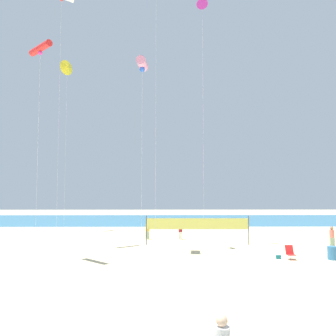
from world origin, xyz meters
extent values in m
plane|color=beige|center=(0.00, 0.00, 0.00)|extent=(120.00, 120.00, 0.00)
cube|color=teal|center=(0.00, 33.51, 0.00)|extent=(120.00, 20.00, 0.01)
sphere|color=beige|center=(-0.80, -10.13, 1.53)|extent=(0.28, 0.28, 0.28)
cube|color=white|center=(-0.67, 12.90, 0.35)|extent=(0.33, 0.20, 0.70)
cylinder|color=maroon|center=(-0.67, 12.90, 0.99)|extent=(0.35, 0.35, 0.58)
sphere|color=brown|center=(-0.67, 12.90, 1.41)|extent=(0.26, 0.26, 0.26)
cube|color=#99B28C|center=(-3.70, 13.06, 0.37)|extent=(0.35, 0.21, 0.74)
cylinder|color=gold|center=(-3.70, 13.06, 1.04)|extent=(0.37, 0.37, 0.61)
sphere|color=beige|center=(-3.70, 13.06, 1.48)|extent=(0.27, 0.27, 0.27)
cube|color=#99B28C|center=(11.23, 8.82, 0.37)|extent=(0.35, 0.21, 0.73)
cylinder|color=#EA7260|center=(11.23, 8.82, 1.04)|extent=(0.37, 0.37, 0.61)
sphere|color=#997051|center=(11.23, 8.82, 1.48)|extent=(0.27, 0.27, 0.27)
cube|color=red|center=(6.07, 3.89, 0.32)|extent=(0.52, 0.48, 0.03)
cube|color=red|center=(6.07, 4.18, 0.60)|extent=(0.52, 0.23, 0.57)
cylinder|color=silver|center=(6.07, 3.74, 0.16)|extent=(0.03, 0.03, 0.32)
cylinder|color=silver|center=(6.07, 4.03, 0.16)|extent=(0.03, 0.03, 0.32)
cylinder|color=teal|center=(8.75, 3.88, 0.43)|extent=(0.60, 0.60, 0.86)
cylinder|color=#4C4C51|center=(-3.63, 9.90, 1.20)|extent=(0.08, 0.08, 2.40)
cylinder|color=#4C4C51|center=(4.82, 9.80, 1.20)|extent=(0.08, 0.08, 2.40)
cube|color=#EAE566|center=(0.60, 9.85, 1.73)|extent=(8.45, 0.12, 0.90)
cube|color=#19727A|center=(5.34, 4.18, 0.12)|extent=(0.31, 0.15, 0.24)
cylinder|color=silver|center=(-13.42, 19.81, 9.34)|extent=(0.01, 0.01, 18.68)
cone|color=yellow|center=(-13.42, 19.81, 18.68)|extent=(1.30, 1.61, 1.74)
cylinder|color=silver|center=(-10.42, 3.81, 6.98)|extent=(0.01, 0.01, 13.96)
cylinder|color=red|center=(-10.42, 3.81, 13.96)|extent=(2.08, 1.98, 0.45)
sphere|color=#D833A5|center=(-10.42, 3.81, 13.63)|extent=(0.27, 0.27, 0.27)
cylinder|color=silver|center=(-10.92, 9.49, 10.49)|extent=(0.01, 0.01, 20.98)
sphere|color=red|center=(-10.92, 9.49, 20.69)|extent=(0.23, 0.23, 0.23)
cylinder|color=silver|center=(-2.84, 8.74, 10.70)|extent=(0.01, 0.01, 21.40)
cylinder|color=silver|center=(1.29, 11.18, 10.63)|extent=(0.01, 0.01, 21.25)
cone|color=#D833A5|center=(1.29, 11.18, 21.25)|extent=(1.09, 0.58, 1.03)
cylinder|color=silver|center=(-3.82, 6.85, 7.06)|extent=(0.01, 0.01, 14.11)
cylinder|color=pink|center=(-3.82, 6.85, 14.11)|extent=(0.83, 1.61, 0.69)
sphere|color=blue|center=(-3.82, 6.85, 13.67)|extent=(0.42, 0.42, 0.42)
camera|label=1|loc=(-2.09, -17.89, 4.46)|focal=35.63mm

